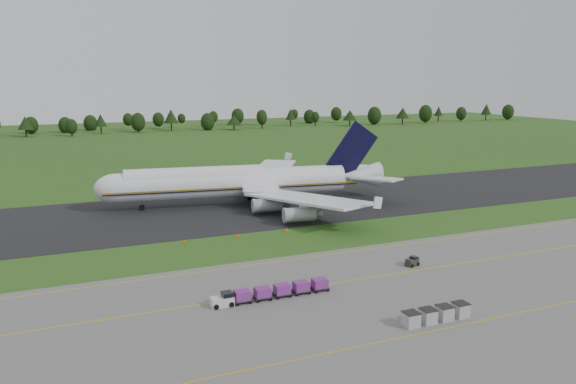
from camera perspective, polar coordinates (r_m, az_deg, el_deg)
name	(u,v)px	position (r m, az deg, el deg)	size (l,w,h in m)	color
ground	(276,243)	(99.52, -1.18, -5.17)	(600.00, 600.00, 0.00)	#284F17
apron	(380,316)	(70.95, 9.31, -12.33)	(300.00, 52.00, 0.06)	#61615C
taxiway	(230,209)	(125.09, -5.95, -1.74)	(300.00, 40.00, 0.08)	black
apron_markings	(352,296)	(76.47, 6.47, -10.42)	(300.00, 30.20, 0.01)	#CB9C0B
tree_line	(109,122)	(309.81, -17.75, 6.80)	(526.47, 22.99, 11.87)	black
aircraft	(239,182)	(128.33, -5.00, 1.03)	(67.02, 64.42, 18.74)	white
baggage_train	(270,292)	(74.82, -1.85, -10.12)	(16.34, 1.73, 1.67)	silver
utility_cart	(412,262)	(89.39, 12.50, -6.99)	(2.27, 1.72, 1.11)	#262C1F
uld_row	(436,314)	(70.49, 14.84, -11.92)	(8.98, 1.78, 1.76)	#9E9E9E
edge_markers	(238,236)	(102.94, -5.13, -4.49)	(19.94, 0.30, 0.60)	#F25607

